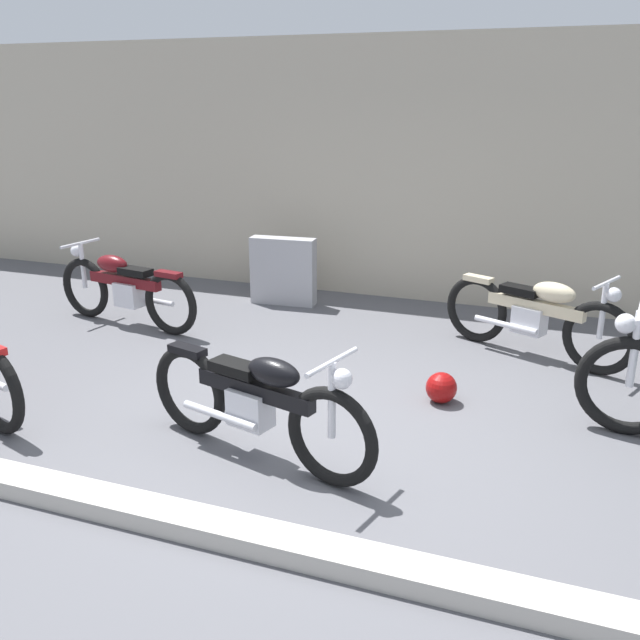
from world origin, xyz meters
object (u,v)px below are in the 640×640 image
at_px(motorcycle_maroon, 125,288).
at_px(helmet, 441,388).
at_px(motorcycle_black, 257,402).
at_px(stone_marker, 283,271).
at_px(motorcycle_cream, 536,315).

bearing_deg(motorcycle_maroon, helmet, 176.89).
height_order(motorcycle_black, motorcycle_maroon, motorcycle_black).
bearing_deg(motorcycle_black, stone_marker, 125.09).
height_order(helmet, motorcycle_cream, motorcycle_cream).
xyz_separation_m(stone_marker, motorcycle_maroon, (-1.31, -1.35, 0.01)).
relative_size(motorcycle_cream, motorcycle_maroon, 0.94).
bearing_deg(helmet, motorcycle_cream, 64.32).
bearing_deg(motorcycle_black, motorcycle_maroon, 155.27).
xyz_separation_m(helmet, motorcycle_cream, (0.64, 1.34, 0.29)).
xyz_separation_m(stone_marker, helmet, (2.33, -2.15, -0.28)).
bearing_deg(motorcycle_cream, motorcycle_maroon, -149.00).
height_order(motorcycle_black, motorcycle_cream, motorcycle_cream).
height_order(stone_marker, motorcycle_cream, motorcycle_cream).
relative_size(stone_marker, motorcycle_cream, 0.45).
distance_m(stone_marker, motorcycle_maroon, 1.88).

